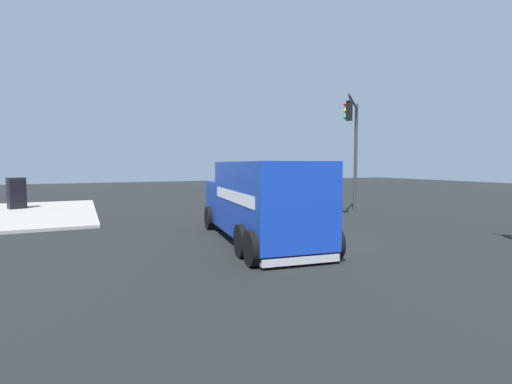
{
  "coord_description": "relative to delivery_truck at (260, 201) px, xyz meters",
  "views": [
    {
      "loc": [
        -10.93,
        7.31,
        2.8
      ],
      "look_at": [
        1.1,
        1.68,
        1.81
      ],
      "focal_mm": 26.18,
      "sensor_mm": 36.0,
      "label": 1
    }
  ],
  "objects": [
    {
      "name": "ground_plane",
      "position": [
        -1.03,
        -1.54,
        -1.5
      ],
      "size": [
        100.0,
        100.0,
        0.0
      ],
      "primitive_type": "plane",
      "color": "black"
    },
    {
      "name": "delivery_truck",
      "position": [
        0.0,
        0.0,
        0.0
      ],
      "size": [
        7.98,
        3.63,
        2.88
      ],
      "color": "#1438AD",
      "rests_on": "ground"
    },
    {
      "name": "vending_machine_blue",
      "position": [
        14.32,
        9.35,
        -0.43
      ],
      "size": [
        1.02,
        1.11,
        1.85
      ],
      "color": "black",
      "rests_on": "sidewalk_corner_far"
    },
    {
      "name": "traffic_light_secondary",
      "position": [
        4.99,
        -8.28,
        2.73
      ],
      "size": [
        3.47,
        3.43,
        6.4
      ],
      "color": "#38383D",
      "rests_on": "ground"
    }
  ]
}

